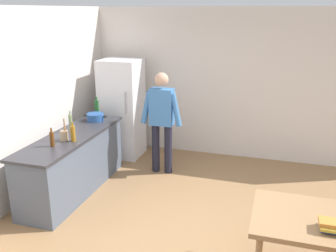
{
  "coord_description": "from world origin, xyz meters",
  "views": [
    {
      "loc": [
        0.85,
        -3.67,
        2.64
      ],
      "look_at": [
        -0.65,
        1.21,
        1.04
      ],
      "focal_mm": 39.57,
      "sensor_mm": 36.0,
      "label": 1
    }
  ],
  "objects": [
    {
      "name": "ground_plane",
      "position": [
        0.0,
        0.0,
        0.0
      ],
      "size": [
        14.0,
        14.0,
        0.0
      ],
      "primitive_type": "plane",
      "color": "#936D47"
    },
    {
      "name": "wall_back",
      "position": [
        0.0,
        3.0,
        1.35
      ],
      "size": [
        6.4,
        0.12,
        2.7
      ],
      "primitive_type": "cube",
      "color": "silver",
      "rests_on": "ground_plane"
    },
    {
      "name": "bottle_oil_amber",
      "position": [
        -1.82,
        0.56,
        1.02
      ],
      "size": [
        0.06,
        0.06,
        0.28
      ],
      "color": "#996619",
      "rests_on": "kitchen_counter"
    },
    {
      "name": "wall_left",
      "position": [
        -2.6,
        0.2,
        1.35
      ],
      "size": [
        0.12,
        5.6,
        2.7
      ],
      "primitive_type": "cube",
      "color": "silver",
      "rests_on": "ground_plane"
    },
    {
      "name": "kitchen_counter",
      "position": [
        -2.0,
        0.8,
        0.45
      ],
      "size": [
        0.64,
        2.2,
        0.9
      ],
      "color": "#4C5666",
      "rests_on": "ground_plane"
    },
    {
      "name": "cooking_pot",
      "position": [
        -2.0,
        1.56,
        0.96
      ],
      "size": [
        0.4,
        0.28,
        0.12
      ],
      "color": "#285193",
      "rests_on": "kitchen_counter"
    },
    {
      "name": "bottle_beer_brown",
      "position": [
        -1.98,
        0.3,
        1.01
      ],
      "size": [
        0.06,
        0.06,
        0.26
      ],
      "color": "#5B3314",
      "rests_on": "kitchen_counter"
    },
    {
      "name": "dining_table",
      "position": [
        1.4,
        -0.3,
        0.67
      ],
      "size": [
        1.4,
        0.9,
        0.75
      ],
      "color": "#9E754C",
      "rests_on": "ground_plane"
    },
    {
      "name": "person",
      "position": [
        -0.95,
        1.85,
        0.98
      ],
      "size": [
        0.7,
        0.22,
        1.7
      ],
      "color": "#1E1E2D",
      "rests_on": "ground_plane"
    },
    {
      "name": "refrigerator",
      "position": [
        -1.9,
        2.4,
        0.9
      ],
      "size": [
        0.7,
        0.67,
        1.8
      ],
      "color": "white",
      "rests_on": "ground_plane"
    },
    {
      "name": "bottle_wine_green",
      "position": [
        -2.1,
        1.8,
        1.05
      ],
      "size": [
        0.08,
        0.08,
        0.34
      ],
      "color": "#1E5123",
      "rests_on": "kitchen_counter"
    },
    {
      "name": "bottle_vinegar_tall",
      "position": [
        -2.08,
        0.94,
        1.04
      ],
      "size": [
        0.06,
        0.06,
        0.32
      ],
      "color": "gray",
      "rests_on": "kitchen_counter"
    },
    {
      "name": "utensil_jar",
      "position": [
        -1.96,
        0.56,
        0.98
      ],
      "size": [
        0.11,
        0.11,
        0.32
      ],
      "color": "tan",
      "rests_on": "kitchen_counter"
    },
    {
      "name": "book_stack",
      "position": [
        1.42,
        -0.48,
        0.8
      ],
      "size": [
        0.27,
        0.21,
        0.1
      ],
      "color": "#284C8E",
      "rests_on": "dining_table"
    }
  ]
}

